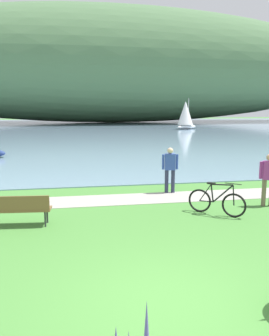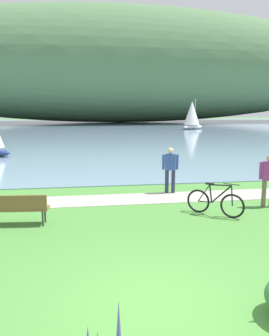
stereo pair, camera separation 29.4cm
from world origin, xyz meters
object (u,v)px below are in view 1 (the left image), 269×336
(park_bench_near_camera, at_px, (16,208))
(sailboat_nearest_to_shore, at_px, (186,115))
(person_at_shoreline, at_px, (170,167))
(bicycle_leaning_near_bench, at_px, (217,202))
(person_on_the_grass, at_px, (269,176))

(park_bench_near_camera, relative_size, sailboat_nearest_to_shore, 0.42)
(person_at_shoreline, height_order, sailboat_nearest_to_shore, sailboat_nearest_to_shore)
(bicycle_leaning_near_bench, relative_size, sailboat_nearest_to_shore, 0.32)
(bicycle_leaning_near_bench, distance_m, person_at_shoreline, 3.03)
(park_bench_near_camera, height_order, person_at_shoreline, person_at_shoreline)
(person_on_the_grass, xyz_separation_m, sailboat_nearest_to_shore, (9.98, 39.05, 1.12))
(person_at_shoreline, xyz_separation_m, person_on_the_grass, (2.65, -2.28, 0.00))
(park_bench_near_camera, distance_m, bicycle_leaning_near_bench, 5.73)
(sailboat_nearest_to_shore, bearing_deg, person_on_the_grass, -104.34)
(park_bench_near_camera, height_order, bicycle_leaning_near_bench, bicycle_leaning_near_bench)
(person_on_the_grass, bearing_deg, bicycle_leaning_near_bench, -163.00)
(person_on_the_grass, distance_m, sailboat_nearest_to_shore, 40.32)
(bicycle_leaning_near_bench, xyz_separation_m, person_at_shoreline, (-0.63, 2.90, 0.58))
(park_bench_near_camera, bearing_deg, sailboat_nearest_to_shore, 65.96)
(person_at_shoreline, bearing_deg, sailboat_nearest_to_shore, 71.04)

